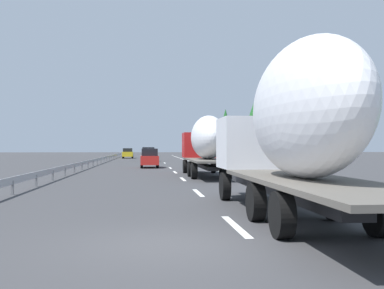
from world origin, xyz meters
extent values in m
plane|color=#38383A|center=(40.00, 0.00, 0.00)|extent=(260.00, 260.00, 0.00)
cube|color=white|center=(2.00, -1.80, 0.00)|extent=(3.20, 0.20, 0.01)
cube|color=white|center=(10.45, -1.80, 0.00)|extent=(3.20, 0.20, 0.01)
cube|color=white|center=(18.99, -1.80, 0.00)|extent=(3.20, 0.20, 0.01)
cube|color=white|center=(26.91, -1.80, 0.00)|extent=(3.20, 0.20, 0.01)
cube|color=white|center=(34.37, -1.80, 0.00)|extent=(3.20, 0.20, 0.01)
cube|color=white|center=(48.27, -1.80, 0.00)|extent=(3.20, 0.20, 0.01)
cube|color=white|center=(45.00, -5.50, 0.00)|extent=(110.00, 0.20, 0.01)
cube|color=#B21919|center=(25.79, -3.60, 2.15)|extent=(2.40, 2.50, 1.90)
cube|color=black|center=(26.89, -3.60, 2.65)|extent=(0.08, 2.12, 0.80)
cube|color=#262628|center=(23.01, -3.60, 0.67)|extent=(10.24, 0.70, 0.24)
cube|color=#59544C|center=(20.22, -3.60, 1.14)|extent=(8.73, 2.50, 0.12)
ellipsoid|color=white|center=(20.64, -3.60, 2.64)|extent=(6.26, 2.20, 2.87)
cube|color=red|center=(15.89, -4.29, 0.90)|extent=(0.04, 0.56, 0.56)
cylinder|color=black|center=(25.79, -2.50, 0.52)|extent=(1.04, 0.30, 1.04)
cylinder|color=black|center=(25.79, -4.70, 0.52)|extent=(1.04, 0.30, 1.04)
cylinder|color=black|center=(21.42, -2.50, 0.52)|extent=(1.04, 0.35, 1.04)
cylinder|color=black|center=(21.42, -4.70, 0.52)|extent=(1.04, 0.35, 1.04)
cylinder|color=black|center=(19.02, -2.50, 0.52)|extent=(1.04, 0.35, 1.04)
cylinder|color=black|center=(19.02, -4.70, 0.52)|extent=(1.04, 0.35, 1.04)
cube|color=silver|center=(7.65, -3.60, 2.15)|extent=(2.40, 2.50, 1.90)
cube|color=black|center=(8.75, -3.60, 2.65)|extent=(0.08, 2.12, 0.80)
cube|color=#262628|center=(4.59, -3.60, 0.67)|extent=(11.24, 0.70, 0.24)
cube|color=#59544C|center=(1.54, -3.60, 1.14)|extent=(9.82, 2.50, 0.12)
ellipsoid|color=white|center=(2.01, -3.60, 2.97)|extent=(6.67, 2.20, 3.54)
cylinder|color=black|center=(7.65, -2.50, 0.52)|extent=(1.04, 0.30, 1.04)
cylinder|color=black|center=(7.65, -4.70, 0.52)|extent=(1.04, 0.30, 1.04)
cylinder|color=black|center=(2.74, -2.50, 0.52)|extent=(1.04, 0.35, 1.04)
cylinder|color=black|center=(2.74, -4.70, 0.52)|extent=(1.04, 0.35, 1.04)
cylinder|color=black|center=(0.34, -2.50, 0.52)|extent=(1.04, 0.35, 1.04)
cylinder|color=black|center=(0.34, -4.70, 0.52)|extent=(1.04, 0.35, 1.04)
cube|color=gold|center=(73.34, 3.83, 0.74)|extent=(4.53, 1.83, 0.84)
cube|color=black|center=(73.00, 3.83, 1.48)|extent=(2.49, 1.61, 0.63)
cylinder|color=black|center=(74.74, 4.65, 0.32)|extent=(0.64, 0.22, 0.64)
cylinder|color=black|center=(74.74, 3.02, 0.32)|extent=(0.64, 0.22, 0.64)
cylinder|color=black|center=(71.93, 4.65, 0.32)|extent=(0.64, 0.22, 0.64)
cylinder|color=black|center=(71.93, 3.02, 0.32)|extent=(0.64, 0.22, 0.64)
cube|color=red|center=(35.24, 0.17, 0.74)|extent=(4.22, 1.72, 0.84)
cube|color=black|center=(34.93, 0.17, 1.51)|extent=(2.32, 1.51, 0.70)
cylinder|color=black|center=(36.55, 0.92, 0.32)|extent=(0.64, 0.22, 0.64)
cylinder|color=black|center=(36.55, -0.59, 0.32)|extent=(0.64, 0.22, 0.64)
cylinder|color=black|center=(33.93, 0.92, 0.32)|extent=(0.64, 0.22, 0.64)
cylinder|color=black|center=(33.93, -0.59, 0.32)|extent=(0.64, 0.22, 0.64)
cube|color=black|center=(55.32, 0.23, 0.74)|extent=(4.05, 1.86, 0.84)
cube|color=black|center=(55.01, 0.23, 1.57)|extent=(2.23, 1.64, 0.82)
cylinder|color=black|center=(56.57, 1.06, 0.32)|extent=(0.64, 0.22, 0.64)
cylinder|color=black|center=(56.57, -0.60, 0.32)|extent=(0.64, 0.22, 0.64)
cylinder|color=black|center=(54.06, 1.06, 0.32)|extent=(0.64, 0.22, 0.64)
cylinder|color=black|center=(54.06, -0.60, 0.32)|extent=(0.64, 0.22, 0.64)
cylinder|color=gray|center=(44.08, -6.70, 1.33)|extent=(0.10, 0.10, 2.66)
cube|color=#2D569E|center=(44.08, -6.70, 3.01)|extent=(0.06, 0.90, 0.70)
cylinder|color=#472D19|center=(51.27, -10.07, 0.80)|extent=(0.34, 0.34, 1.61)
cone|color=#1E5B23|center=(51.27, -10.07, 4.35)|extent=(3.04, 3.04, 5.49)
cylinder|color=#472D19|center=(73.30, -13.21, 0.78)|extent=(0.35, 0.35, 1.56)
cone|color=#286B2D|center=(73.30, -13.21, 4.45)|extent=(2.77, 2.77, 5.79)
cylinder|color=#472D19|center=(89.84, -12.57, 0.87)|extent=(0.31, 0.31, 1.73)
cone|color=#194C1E|center=(89.84, -12.57, 3.56)|extent=(2.50, 2.50, 3.66)
cylinder|color=#472D19|center=(88.81, -12.92, 0.90)|extent=(0.38, 0.38, 1.79)
cone|color=#1E5B23|center=(88.81, -12.92, 4.40)|extent=(3.59, 3.59, 5.20)
cylinder|color=#472D19|center=(39.74, -11.22, 0.97)|extent=(0.37, 0.37, 1.95)
cone|color=#1E5B23|center=(39.74, -11.22, 4.44)|extent=(3.47, 3.47, 4.98)
cube|color=#9EA0A5|center=(43.00, 6.00, 0.60)|extent=(94.00, 0.06, 0.32)
cube|color=slate|center=(10.30, 6.00, 0.30)|extent=(0.10, 0.10, 0.60)
cube|color=slate|center=(14.39, 6.00, 0.30)|extent=(0.10, 0.10, 0.60)
cube|color=slate|center=(18.48, 6.00, 0.30)|extent=(0.10, 0.10, 0.60)
cube|color=slate|center=(22.57, 6.00, 0.30)|extent=(0.10, 0.10, 0.60)
cube|color=slate|center=(26.65, 6.00, 0.30)|extent=(0.10, 0.10, 0.60)
cube|color=slate|center=(30.74, 6.00, 0.30)|extent=(0.10, 0.10, 0.60)
cube|color=slate|center=(34.83, 6.00, 0.30)|extent=(0.10, 0.10, 0.60)
cube|color=slate|center=(38.91, 6.00, 0.30)|extent=(0.10, 0.10, 0.60)
cube|color=slate|center=(43.00, 6.00, 0.30)|extent=(0.10, 0.10, 0.60)
cube|color=slate|center=(47.09, 6.00, 0.30)|extent=(0.10, 0.10, 0.60)
cube|color=slate|center=(51.17, 6.00, 0.30)|extent=(0.10, 0.10, 0.60)
cube|color=slate|center=(55.26, 6.00, 0.30)|extent=(0.10, 0.10, 0.60)
cube|color=slate|center=(59.35, 6.00, 0.30)|extent=(0.10, 0.10, 0.60)
cube|color=slate|center=(63.43, 6.00, 0.30)|extent=(0.10, 0.10, 0.60)
cube|color=slate|center=(67.52, 6.00, 0.30)|extent=(0.10, 0.10, 0.60)
cube|color=slate|center=(71.61, 6.00, 0.30)|extent=(0.10, 0.10, 0.60)
cube|color=slate|center=(75.70, 6.00, 0.30)|extent=(0.10, 0.10, 0.60)
cube|color=slate|center=(79.78, 6.00, 0.30)|extent=(0.10, 0.10, 0.60)
cube|color=slate|center=(83.87, 6.00, 0.30)|extent=(0.10, 0.10, 0.60)
cube|color=slate|center=(87.96, 6.00, 0.30)|extent=(0.10, 0.10, 0.60)
camera|label=1|loc=(-9.40, 0.43, 1.99)|focal=42.90mm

